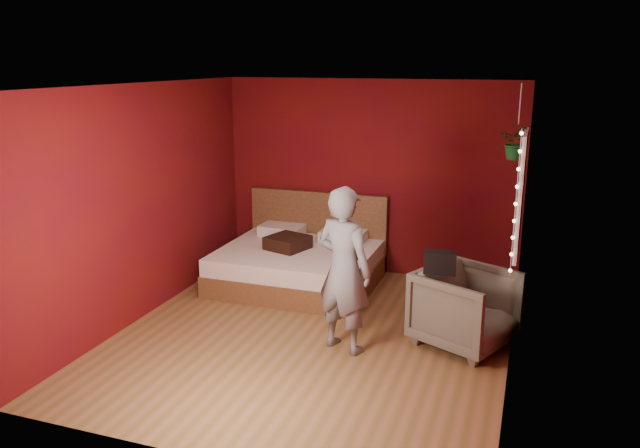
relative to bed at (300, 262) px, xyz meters
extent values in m
plane|color=brown|center=(0.70, -1.46, -0.28)|extent=(4.50, 4.50, 0.00)
cube|color=#63120A|center=(0.70, 0.80, 1.02)|extent=(4.00, 0.02, 2.60)
cube|color=#63120A|center=(0.70, -3.72, 1.02)|extent=(4.00, 0.02, 2.60)
cube|color=#63120A|center=(-1.31, -1.46, 1.02)|extent=(0.02, 4.50, 2.60)
cube|color=#63120A|center=(2.71, -1.46, 1.02)|extent=(0.02, 4.50, 2.60)
cube|color=white|center=(0.70, -1.46, 2.33)|extent=(4.00, 4.50, 0.02)
cube|color=white|center=(2.67, -0.56, 1.22)|extent=(0.04, 0.97, 1.27)
cube|color=black|center=(2.65, -0.56, 1.22)|extent=(0.02, 0.85, 1.15)
cube|color=white|center=(2.65, -0.56, 1.22)|extent=(0.03, 0.05, 1.15)
cube|color=white|center=(2.65, -0.56, 1.22)|extent=(0.03, 0.85, 0.05)
cylinder|color=silver|center=(2.64, -1.08, 1.22)|extent=(0.01, 0.01, 1.45)
sphere|color=#FFF2CC|center=(2.64, -1.08, 0.54)|extent=(0.04, 0.04, 0.04)
sphere|color=#FFF2CC|center=(2.64, -1.08, 0.71)|extent=(0.04, 0.04, 0.04)
sphere|color=#FFF2CC|center=(2.64, -1.08, 0.88)|extent=(0.04, 0.04, 0.04)
sphere|color=#FFF2CC|center=(2.64, -1.08, 1.05)|extent=(0.04, 0.04, 0.04)
sphere|color=#FFF2CC|center=(2.64, -1.08, 1.22)|extent=(0.04, 0.04, 0.04)
sphere|color=#FFF2CC|center=(2.64, -1.08, 1.39)|extent=(0.04, 0.04, 0.04)
sphere|color=#FFF2CC|center=(2.64, -1.08, 1.56)|extent=(0.04, 0.04, 0.04)
sphere|color=#FFF2CC|center=(2.64, -1.08, 1.73)|extent=(0.04, 0.04, 0.04)
sphere|color=#FFF2CC|center=(2.64, -1.08, 1.89)|extent=(0.04, 0.04, 0.04)
cube|color=brown|center=(0.00, -0.09, -0.14)|extent=(1.96, 1.67, 0.27)
cube|color=silver|center=(0.00, -0.09, 0.10)|extent=(1.92, 1.63, 0.22)
cube|color=brown|center=(0.00, 0.70, 0.26)|extent=(1.96, 0.08, 1.08)
cube|color=silver|center=(-0.44, 0.47, 0.28)|extent=(0.59, 0.37, 0.14)
cube|color=silver|center=(0.44, 0.47, 0.28)|extent=(0.59, 0.37, 0.14)
imported|color=slate|center=(1.10, -1.65, 0.56)|extent=(0.71, 0.58, 1.68)
imported|color=#655F4F|center=(2.24, -1.16, 0.12)|extent=(1.16, 1.15, 0.80)
cube|color=black|center=(1.98, -1.32, 0.63)|extent=(0.33, 0.19, 0.22)
cube|color=black|center=(-0.12, -0.12, 0.29)|extent=(0.58, 0.58, 0.16)
cylinder|color=silver|center=(2.58, -0.16, 2.10)|extent=(0.01, 0.01, 0.43)
imported|color=#164F20|center=(2.58, -0.16, 1.70)|extent=(0.43, 0.40, 0.38)
camera|label=1|loc=(2.77, -7.19, 2.57)|focal=35.00mm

